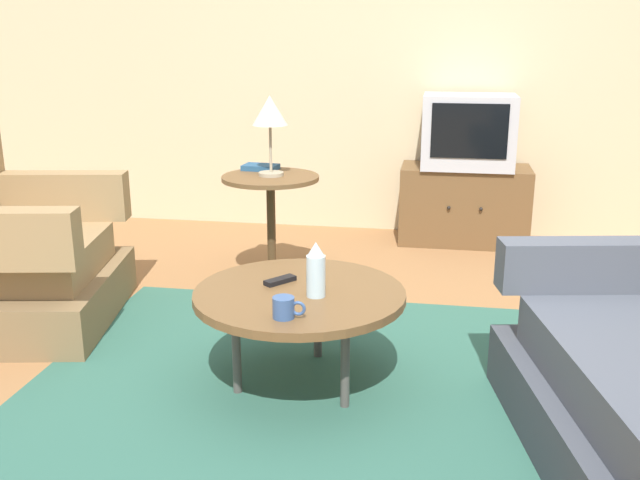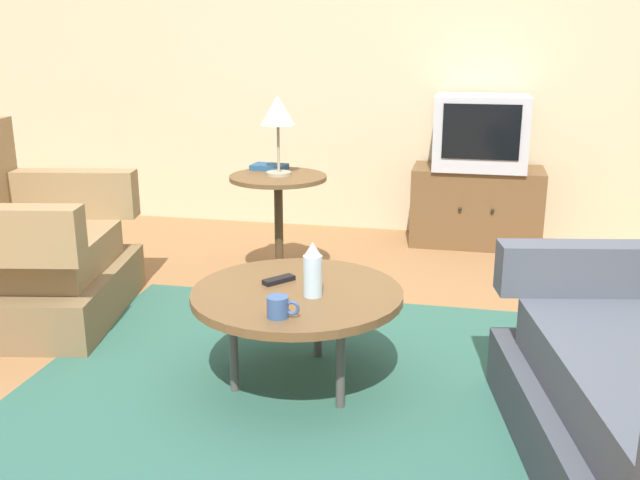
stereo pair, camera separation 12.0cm
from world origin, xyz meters
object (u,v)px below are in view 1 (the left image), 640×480
tv_stand (464,205)px  television (468,131)px  table_lamp (270,115)px  armchair (14,258)px  side_table (271,205)px  coffee_table (300,297)px  vase (316,270)px  tv_remote_dark (280,280)px  book (261,167)px  mug (285,308)px

tv_stand → television: (0.00, -0.02, 0.51)m
table_lamp → armchair: bearing=-144.4°
side_table → coffee_table: bearing=-71.4°
television → vase: size_ratio=2.74×
tv_stand → coffee_table: bearing=-107.4°
coffee_table → vase: vase is taller
coffee_table → vase: size_ratio=3.87×
side_table → tv_stand: size_ratio=0.72×
tv_remote_dark → book: size_ratio=0.65×
tv_stand → table_lamp: size_ratio=1.94×
armchair → table_lamp: 1.52m
book → tv_remote_dark: bearing=-67.7°
vase → side_table: bearing=111.0°
coffee_table → tv_remote_dark: 0.13m
vase → tv_remote_dark: bearing=143.9°
armchair → coffee_table: (1.53, -0.43, 0.05)m
mug → tv_remote_dark: bearing=105.3°
tv_stand → mug: 2.64m
coffee_table → television: size_ratio=1.41×
television → vase: (-0.63, -2.28, -0.26)m
vase → mug: (-0.07, -0.24, -0.07)m
television → vase: television is taller
table_lamp → vase: bearing=-69.2°
table_lamp → book: size_ratio=2.10×
tv_remote_dark → vase: bearing=92.9°
vase → mug: vase is taller
armchair → table_lamp: size_ratio=2.52×
tv_stand → side_table: bearing=-137.5°
armchair → vase: bearing=63.0°
table_lamp → tv_remote_dark: size_ratio=3.24×
side_table → tv_stand: 1.53m
tv_stand → table_lamp: 1.67m
side_table → tv_remote_dark: side_table is taller
television → mug: television is taller
armchair → side_table: size_ratio=1.79×
side_table → television: (1.12, 1.00, 0.32)m
television → table_lamp: 1.51m
tv_remote_dark → book: bearing=-123.6°
television → mug: bearing=-105.6°
vase → book: size_ratio=1.04×
armchair → tv_remote_dark: bearing=65.8°
mug → book: book is taller
vase → tv_stand: bearing=74.7°
armchair → side_table: bearing=115.0°
coffee_table → mug: size_ratio=6.97×
television → coffee_table: bearing=-107.5°
armchair → mug: armchair is taller
armchair → television: size_ratio=1.86×
tv_remote_dark → television: bearing=-161.5°
vase → television: bearing=74.6°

